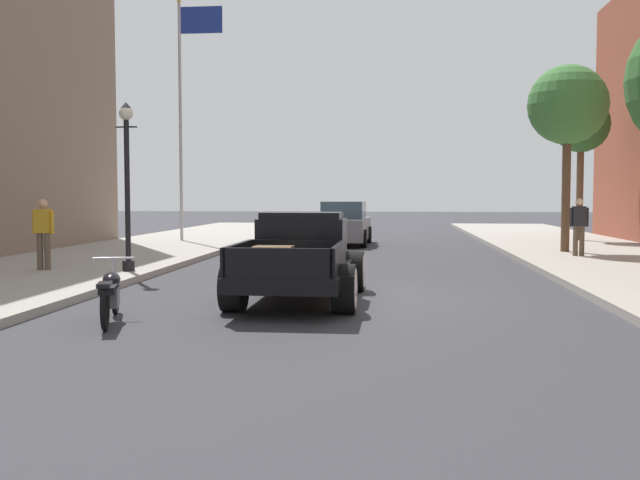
{
  "coord_description": "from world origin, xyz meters",
  "views": [
    {
      "loc": [
        1.0,
        -13.37,
        1.89
      ],
      "look_at": [
        -0.46,
        1.03,
        1.0
      ],
      "focal_mm": 41.01,
      "sensor_mm": 36.0,
      "label": 1
    }
  ],
  "objects_px": {
    "pedestrian_sidewalk_right": "(579,223)",
    "street_lamp_near": "(127,173)",
    "street_tree_second": "(568,106)",
    "car_background_grey": "(344,225)",
    "pedestrian_sidewalk_left": "(43,230)",
    "flagpole": "(186,93)",
    "street_tree_third": "(581,126)",
    "hotrod_truck_black": "(301,258)",
    "motorcycle_parked": "(110,293)"
  },
  "relations": [
    {
      "from": "street_tree_third",
      "to": "flagpole",
      "type": "bearing_deg",
      "value": -173.87
    },
    {
      "from": "street_lamp_near",
      "to": "flagpole",
      "type": "xyz_separation_m",
      "value": [
        -1.85,
        11.26,
        3.39
      ]
    },
    {
      "from": "street_lamp_near",
      "to": "street_tree_second",
      "type": "distance_m",
      "value": 13.49
    },
    {
      "from": "street_lamp_near",
      "to": "pedestrian_sidewalk_right",
      "type": "bearing_deg",
      "value": 25.19
    },
    {
      "from": "flagpole",
      "to": "street_tree_third",
      "type": "relative_size",
      "value": 1.66
    },
    {
      "from": "pedestrian_sidewalk_right",
      "to": "street_lamp_near",
      "type": "distance_m",
      "value": 12.6
    },
    {
      "from": "motorcycle_parked",
      "to": "street_tree_second",
      "type": "bearing_deg",
      "value": 53.5
    },
    {
      "from": "motorcycle_parked",
      "to": "flagpole",
      "type": "height_order",
      "value": "flagpole"
    },
    {
      "from": "pedestrian_sidewalk_right",
      "to": "street_tree_second",
      "type": "xyz_separation_m",
      "value": [
        -0.01,
        1.63,
        3.52
      ]
    },
    {
      "from": "motorcycle_parked",
      "to": "street_lamp_near",
      "type": "bearing_deg",
      "value": 108.01
    },
    {
      "from": "motorcycle_parked",
      "to": "pedestrian_sidewalk_left",
      "type": "xyz_separation_m",
      "value": [
        -3.95,
        5.86,
        0.64
      ]
    },
    {
      "from": "street_tree_third",
      "to": "pedestrian_sidewalk_right",
      "type": "bearing_deg",
      "value": -103.8
    },
    {
      "from": "car_background_grey",
      "to": "street_lamp_near",
      "type": "xyz_separation_m",
      "value": [
        -4.2,
        -11.34,
        1.62
      ]
    },
    {
      "from": "street_lamp_near",
      "to": "street_tree_third",
      "type": "distance_m",
      "value": 18.56
    },
    {
      "from": "pedestrian_sidewalk_left",
      "to": "street_tree_second",
      "type": "relative_size",
      "value": 0.29
    },
    {
      "from": "motorcycle_parked",
      "to": "flagpole",
      "type": "distance_m",
      "value": 18.26
    },
    {
      "from": "flagpole",
      "to": "car_background_grey",
      "type": "bearing_deg",
      "value": 0.78
    },
    {
      "from": "flagpole",
      "to": "street_tree_second",
      "type": "distance_m",
      "value": 13.91
    },
    {
      "from": "street_tree_third",
      "to": "car_background_grey",
      "type": "bearing_deg",
      "value": -170.33
    },
    {
      "from": "flagpole",
      "to": "street_tree_second",
      "type": "height_order",
      "value": "flagpole"
    },
    {
      "from": "motorcycle_parked",
      "to": "car_background_grey",
      "type": "bearing_deg",
      "value": 82.31
    },
    {
      "from": "pedestrian_sidewalk_left",
      "to": "flagpole",
      "type": "xyz_separation_m",
      "value": [
        0.21,
        11.2,
        4.68
      ]
    },
    {
      "from": "car_background_grey",
      "to": "motorcycle_parked",
      "type": "bearing_deg",
      "value": -97.69
    },
    {
      "from": "street_lamp_near",
      "to": "street_tree_third",
      "type": "height_order",
      "value": "street_tree_third"
    },
    {
      "from": "car_background_grey",
      "to": "pedestrian_sidewalk_right",
      "type": "distance_m",
      "value": 9.34
    },
    {
      "from": "motorcycle_parked",
      "to": "car_background_grey",
      "type": "height_order",
      "value": "car_background_grey"
    },
    {
      "from": "car_background_grey",
      "to": "street_tree_second",
      "type": "xyz_separation_m",
      "value": [
        7.13,
        -4.37,
        3.84
      ]
    },
    {
      "from": "car_background_grey",
      "to": "pedestrian_sidewalk_left",
      "type": "distance_m",
      "value": 12.9
    },
    {
      "from": "pedestrian_sidewalk_left",
      "to": "street_tree_third",
      "type": "bearing_deg",
      "value": 40.02
    },
    {
      "from": "flagpole",
      "to": "street_tree_third",
      "type": "bearing_deg",
      "value": 6.13
    },
    {
      "from": "motorcycle_parked",
      "to": "car_background_grey",
      "type": "distance_m",
      "value": 17.3
    },
    {
      "from": "pedestrian_sidewalk_left",
      "to": "street_lamp_near",
      "type": "bearing_deg",
      "value": -1.65
    },
    {
      "from": "hotrod_truck_black",
      "to": "pedestrian_sidewalk_right",
      "type": "xyz_separation_m",
      "value": [
        6.95,
        8.36,
        0.33
      ]
    },
    {
      "from": "pedestrian_sidewalk_right",
      "to": "street_tree_third",
      "type": "relative_size",
      "value": 0.3
    },
    {
      "from": "hotrod_truck_black",
      "to": "car_background_grey",
      "type": "bearing_deg",
      "value": 90.76
    },
    {
      "from": "car_background_grey",
      "to": "flagpole",
      "type": "bearing_deg",
      "value": -179.22
    },
    {
      "from": "flagpole",
      "to": "pedestrian_sidewalk_right",
      "type": "bearing_deg",
      "value": -24.17
    },
    {
      "from": "pedestrian_sidewalk_right",
      "to": "street_tree_second",
      "type": "bearing_deg",
      "value": 90.33
    },
    {
      "from": "street_lamp_near",
      "to": "pedestrian_sidewalk_left",
      "type": "bearing_deg",
      "value": 178.35
    },
    {
      "from": "pedestrian_sidewalk_right",
      "to": "street_lamp_near",
      "type": "relative_size",
      "value": 0.43
    },
    {
      "from": "pedestrian_sidewalk_right",
      "to": "pedestrian_sidewalk_left",
      "type": "bearing_deg",
      "value": -158.51
    },
    {
      "from": "hotrod_truck_black",
      "to": "street_tree_second",
      "type": "relative_size",
      "value": 0.87
    },
    {
      "from": "car_background_grey",
      "to": "pedestrian_sidewalk_right",
      "type": "relative_size",
      "value": 2.64
    },
    {
      "from": "pedestrian_sidewalk_right",
      "to": "street_tree_third",
      "type": "bearing_deg",
      "value": 76.2
    },
    {
      "from": "pedestrian_sidewalk_right",
      "to": "street_tree_second",
      "type": "height_order",
      "value": "street_tree_second"
    },
    {
      "from": "car_background_grey",
      "to": "street_tree_second",
      "type": "bearing_deg",
      "value": -31.49
    },
    {
      "from": "car_background_grey",
      "to": "street_lamp_near",
      "type": "height_order",
      "value": "street_lamp_near"
    },
    {
      "from": "hotrod_truck_black",
      "to": "street_tree_third",
      "type": "xyz_separation_m",
      "value": [
        8.8,
        15.9,
        3.79
      ]
    },
    {
      "from": "car_background_grey",
      "to": "pedestrian_sidewalk_left",
      "type": "relative_size",
      "value": 2.64
    },
    {
      "from": "hotrod_truck_black",
      "to": "street_tree_third",
      "type": "relative_size",
      "value": 0.9
    }
  ]
}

